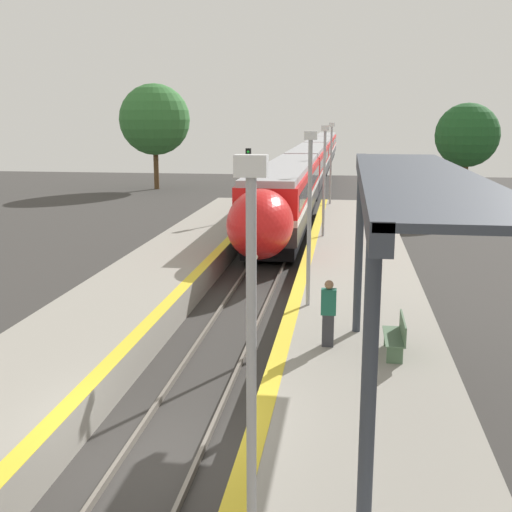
# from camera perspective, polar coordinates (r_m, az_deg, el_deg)

# --- Properties ---
(ground_plane) EXTENTS (120.00, 120.00, 0.00)m
(ground_plane) POSITION_cam_1_polar(r_m,az_deg,el_deg) (12.76, -8.47, -17.54)
(ground_plane) COLOR #383533
(rail_left) EXTENTS (0.08, 90.00, 0.15)m
(rail_left) POSITION_cam_1_polar(r_m,az_deg,el_deg) (12.93, -11.68, -16.87)
(rail_left) COLOR slate
(rail_left) RESTS_ON ground_plane
(rail_right) EXTENTS (0.08, 90.00, 0.15)m
(rail_right) POSITION_cam_1_polar(r_m,az_deg,el_deg) (12.56, -5.17, -17.59)
(rail_right) COLOR slate
(rail_right) RESTS_ON ground_plane
(train) EXTENTS (2.73, 82.95, 3.74)m
(train) POSITION_cam_1_polar(r_m,az_deg,el_deg) (64.22, 5.17, 8.56)
(train) COLOR black
(train) RESTS_ON ground_plane
(platform_right) EXTENTS (4.16, 64.00, 0.91)m
(platform_right) POSITION_cam_1_polar(r_m,az_deg,el_deg) (12.11, 9.51, -16.89)
(platform_right) COLOR gray
(platform_right) RESTS_ON ground_plane
(platform_bench) EXTENTS (0.44, 1.48, 0.89)m
(platform_bench) POSITION_cam_1_polar(r_m,az_deg,el_deg) (15.28, 12.45, -6.91)
(platform_bench) COLOR #4C6B4C
(platform_bench) RESTS_ON platform_right
(person_waiting) EXTENTS (0.36, 0.22, 1.63)m
(person_waiting) POSITION_cam_1_polar(r_m,az_deg,el_deg) (15.45, 6.45, -5.00)
(person_waiting) COLOR #333338
(person_waiting) RESTS_ON platform_right
(railway_signal) EXTENTS (0.28, 0.28, 4.65)m
(railway_signal) POSITION_cam_1_polar(r_m,az_deg,el_deg) (34.59, -0.68, 6.53)
(railway_signal) COLOR #59595E
(railway_signal) RESTS_ON ground_plane
(lamppost_near) EXTENTS (0.36, 0.20, 5.02)m
(lamppost_near) POSITION_cam_1_polar(r_m,az_deg,el_deg) (7.44, -0.42, -7.57)
(lamppost_near) COLOR #9E9EA3
(lamppost_near) RESTS_ON platform_right
(lamppost_mid) EXTENTS (0.36, 0.20, 5.02)m
(lamppost_mid) POSITION_cam_1_polar(r_m,az_deg,el_deg) (18.32, 4.78, 4.35)
(lamppost_mid) COLOR #9E9EA3
(lamppost_mid) RESTS_ON platform_right
(lamppost_far) EXTENTS (0.36, 0.20, 5.02)m
(lamppost_far) POSITION_cam_1_polar(r_m,az_deg,el_deg) (29.43, 6.09, 7.33)
(lamppost_far) COLOR #9E9EA3
(lamppost_far) RESTS_ON platform_right
(lamppost_farthest) EXTENTS (0.36, 0.20, 5.02)m
(lamppost_farthest) POSITION_cam_1_polar(r_m,az_deg,el_deg) (40.59, 6.69, 8.68)
(lamppost_farthest) COLOR #9E9EA3
(lamppost_farthest) RESTS_ON platform_right
(station_canopy) EXTENTS (2.02, 11.36, 4.45)m
(station_canopy) POSITION_cam_1_polar(r_m,az_deg,el_deg) (11.88, 12.53, 5.84)
(station_canopy) COLOR #333842
(station_canopy) RESTS_ON platform_right
(background_tree_left) EXTENTS (6.11, 6.11, 9.09)m
(background_tree_left) POSITION_cam_1_polar(r_m,az_deg,el_deg) (57.45, -9.00, 11.89)
(background_tree_left) COLOR brown
(background_tree_left) RESTS_ON ground_plane
(background_tree_right) EXTENTS (4.21, 4.21, 7.20)m
(background_tree_right) POSITION_cam_1_polar(r_m,az_deg,el_deg) (45.38, 18.25, 10.13)
(background_tree_right) COLOR brown
(background_tree_right) RESTS_ON ground_plane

